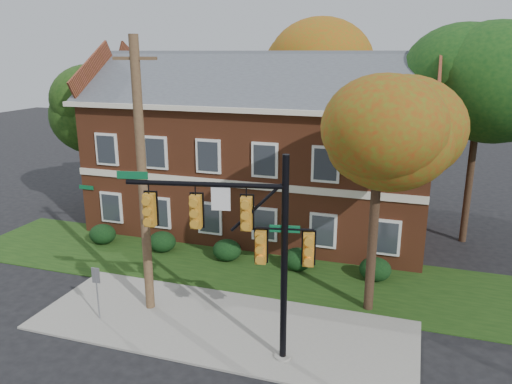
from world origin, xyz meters
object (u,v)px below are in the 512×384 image
(hedge_far_right, at_px, (375,269))
(traffic_signal, at_px, (245,236))
(tree_near_right, at_px, (385,142))
(hedge_center, at_px, (227,250))
(utility_pole, at_px, (142,180))
(tree_left_rear, at_px, (96,106))
(tree_far_rear, at_px, (315,66))
(hedge_right, at_px, (298,259))
(apartment_building, at_px, (260,141))
(sign_post, at_px, (97,285))
(tree_right_rear, at_px, (488,86))
(hedge_left, at_px, (162,242))
(hedge_far_left, at_px, (103,234))

(hedge_far_right, height_order, traffic_signal, traffic_signal)
(tree_near_right, height_order, traffic_signal, tree_near_right)
(hedge_center, distance_m, utility_pole, 7.21)
(hedge_far_right, distance_m, tree_left_rear, 18.30)
(hedge_far_right, relative_size, tree_far_rear, 0.12)
(hedge_far_right, bearing_deg, traffic_signal, -115.95)
(hedge_right, bearing_deg, tree_near_right, -37.28)
(hedge_center, xyz_separation_m, tree_near_right, (7.22, -2.83, 6.14))
(utility_pole, bearing_deg, apartment_building, 77.68)
(apartment_building, relative_size, hedge_center, 13.43)
(hedge_center, xyz_separation_m, tree_far_rear, (1.34, 13.09, 8.32))
(hedge_far_right, height_order, tree_near_right, tree_near_right)
(tree_far_rear, bearing_deg, hedge_center, -95.85)
(apartment_building, distance_m, utility_pole, 10.65)
(tree_near_right, relative_size, traffic_signal, 1.25)
(traffic_signal, xyz_separation_m, utility_pole, (-4.63, 1.89, 0.98))
(traffic_signal, height_order, sign_post, traffic_signal)
(apartment_building, xyz_separation_m, tree_far_rear, (1.34, 7.84, 3.86))
(tree_right_rear, bearing_deg, tree_far_rear, 145.00)
(tree_left_rear, bearing_deg, sign_post, -56.36)
(tree_right_rear, height_order, utility_pole, tree_right_rear)
(hedge_right, bearing_deg, utility_pole, -131.03)
(hedge_left, distance_m, tree_left_rear, 9.69)
(hedge_center, distance_m, tree_near_right, 9.90)
(hedge_far_right, bearing_deg, tree_right_rear, 54.77)
(sign_post, bearing_deg, hedge_left, 93.80)
(hedge_center, height_order, hedge_far_right, same)
(tree_near_right, bearing_deg, utility_pole, -163.37)
(hedge_left, relative_size, sign_post, 0.65)
(hedge_far_left, relative_size, tree_left_rear, 0.16)
(hedge_left, distance_m, sign_post, 6.86)
(hedge_far_right, height_order, tree_left_rear, tree_left_rear)
(tree_right_rear, height_order, traffic_signal, tree_right_rear)
(tree_near_right, distance_m, traffic_signal, 6.24)
(traffic_signal, bearing_deg, sign_post, 164.13)
(hedge_right, height_order, utility_pole, utility_pole)
(apartment_building, relative_size, tree_far_rear, 1.63)
(hedge_right, distance_m, tree_far_rear, 15.66)
(apartment_building, xyz_separation_m, utility_pole, (-1.14, -10.59, 0.25))
(hedge_far_right, distance_m, sign_post, 11.68)
(hedge_far_right, xyz_separation_m, utility_pole, (-8.14, -5.33, 4.71))
(hedge_right, distance_m, tree_near_right, 7.72)
(tree_right_rear, distance_m, utility_pole, 17.16)
(apartment_building, height_order, tree_far_rear, tree_far_rear)
(tree_near_right, bearing_deg, tree_left_rear, 157.64)
(hedge_far_right, bearing_deg, hedge_right, 180.00)
(hedge_center, relative_size, sign_post, 0.65)
(hedge_center, relative_size, utility_pole, 0.14)
(hedge_left, distance_m, tree_far_rear, 16.25)
(hedge_center, height_order, traffic_signal, traffic_signal)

